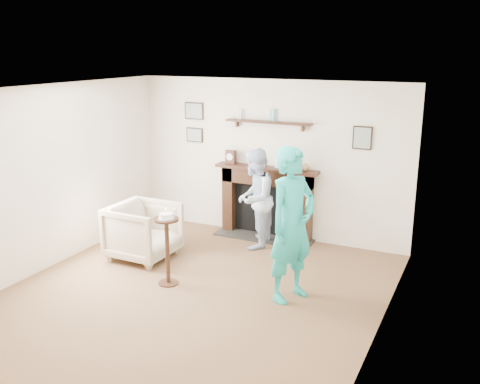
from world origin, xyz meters
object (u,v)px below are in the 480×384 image
man (254,246)px  pedestal_table (167,238)px  woman (290,297)px  armchair (145,257)px

man → pedestal_table: size_ratio=1.50×
man → pedestal_table: bearing=-22.7°
woman → pedestal_table: (-1.56, -0.30, 0.63)m
woman → pedestal_table: bearing=124.3°
armchair → pedestal_table: pedestal_table is taller
armchair → woman: (2.37, -0.31, 0.00)m
pedestal_table → woman: bearing=11.0°
pedestal_table → man: bearing=75.1°
woman → man: bearing=61.3°
man → woman: (1.11, -1.42, 0.00)m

